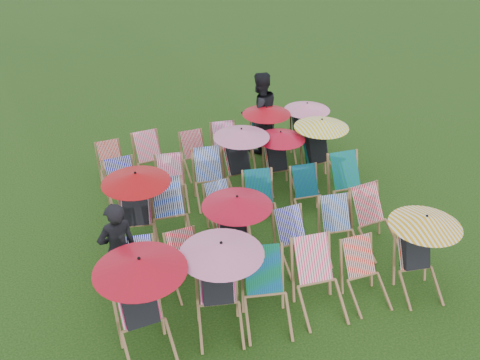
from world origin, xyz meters
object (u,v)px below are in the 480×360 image
object	(u,v)px
deckchair_29	(305,129)
deckchair_5	(420,253)
person_left	(118,250)
person_rear	(260,113)
deckchair_0	(143,306)

from	to	relation	value
deckchair_29	deckchair_5	bearing A→B (deg)	-81.82
deckchair_5	person_left	bearing A→B (deg)	169.31
deckchair_29	person_left	world-z (taller)	person_left
deckchair_5	deckchair_29	bearing A→B (deg)	94.32
deckchair_5	person_rear	distance (m)	5.20
deckchair_0	deckchair_5	world-z (taller)	deckchair_0
deckchair_0	deckchair_5	bearing A→B (deg)	-7.58
deckchair_29	person_rear	world-z (taller)	person_rear
deckchair_5	deckchair_29	xyz separation A→B (m)	(0.09, 4.64, -0.04)
deckchair_5	person_left	distance (m)	4.53
deckchair_5	person_rear	world-z (taller)	person_rear
deckchair_0	person_rear	world-z (taller)	person_rear
deckchair_0	person_left	bearing A→B (deg)	91.12
deckchair_5	person_left	world-z (taller)	person_left
deckchair_29	person_left	bearing A→B (deg)	-133.43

